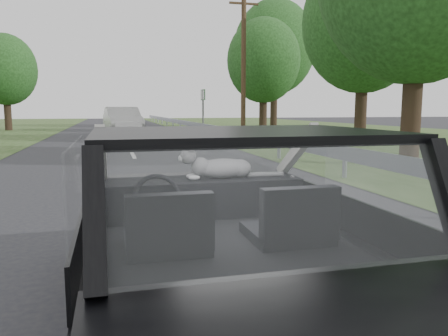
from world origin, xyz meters
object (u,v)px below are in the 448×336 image
subject_car (221,232)px  other_car (123,122)px  cat (222,167)px  highway_sign (203,111)px  utility_pole (243,65)px

subject_car → other_car: 22.83m
subject_car → cat: bearing=74.7°
cat → other_car: (-0.18, 22.23, -0.26)m
subject_car → highway_sign: 25.19m
cat → utility_pole: (5.78, 18.24, 2.67)m
cat → highway_sign: bearing=77.3°
other_car → utility_pole: utility_pole is taller
other_car → cat: bearing=-95.1°
subject_car → other_car: bearing=90.0°
subject_car → highway_sign: size_ratio=1.44×
cat → other_car: other_car is taller
cat → utility_pole: bearing=71.2°
highway_sign → utility_pole: (0.89, -5.82, 2.37)m
cat → utility_pole: size_ratio=0.08×
cat → other_car: bearing=89.3°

